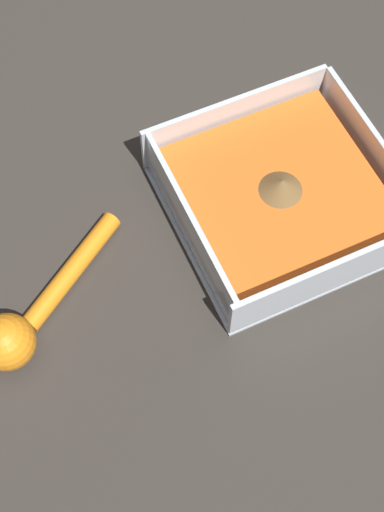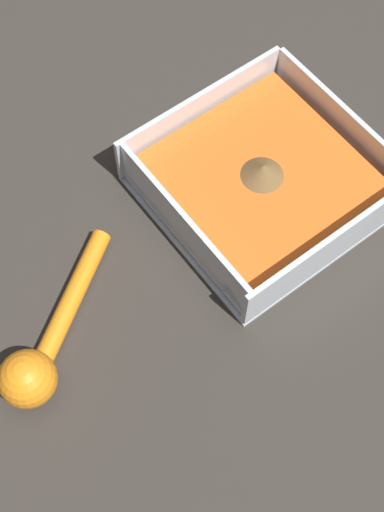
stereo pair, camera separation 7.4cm
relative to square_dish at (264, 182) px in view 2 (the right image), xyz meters
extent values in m
plane|color=#332D28|center=(0.00, -0.04, -0.02)|extent=(4.00, 4.00, 0.00)
cube|color=silver|center=(0.00, 0.00, -0.02)|extent=(0.23, 0.23, 0.01)
cube|color=silver|center=(0.00, 0.11, 0.02)|extent=(0.23, 0.01, 0.06)
cube|color=silver|center=(0.00, -0.11, 0.02)|extent=(0.23, 0.01, 0.06)
cube|color=silver|center=(0.11, 0.00, 0.02)|extent=(0.01, 0.22, 0.06)
cube|color=silver|center=(-0.11, 0.00, 0.02)|extent=(0.01, 0.22, 0.06)
cube|color=orange|center=(0.00, 0.00, 0.00)|extent=(0.21, 0.21, 0.03)
cone|color=brown|center=(0.00, 0.00, 0.03)|extent=(0.05, 0.05, 0.02)
sphere|color=orange|center=(-0.33, -0.04, 0.01)|extent=(0.06, 0.06, 0.06)
cylinder|color=orange|center=(-0.24, 0.02, -0.01)|extent=(0.14, 0.10, 0.02)
camera|label=1|loc=(-0.26, -0.34, 0.67)|focal=50.00mm
camera|label=2|loc=(-0.33, -0.30, 0.67)|focal=50.00mm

